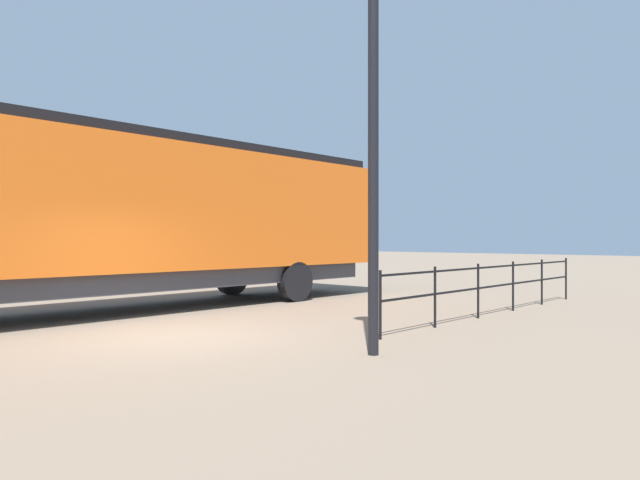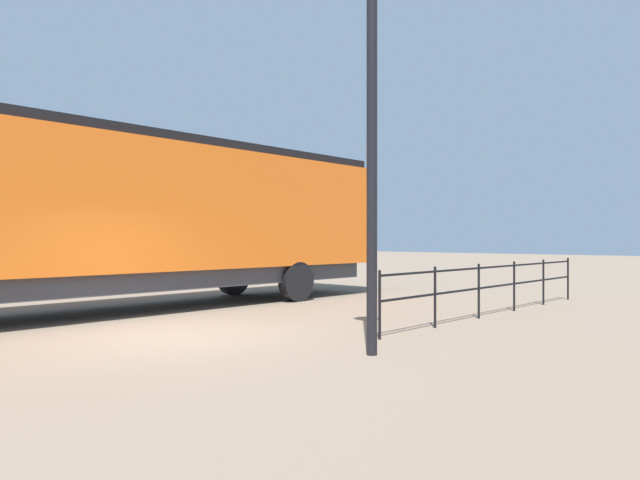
# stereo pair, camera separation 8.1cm
# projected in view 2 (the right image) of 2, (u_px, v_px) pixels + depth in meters

# --- Properties ---
(ground_plane) EXTENTS (120.00, 120.00, 0.00)m
(ground_plane) POSITION_uv_depth(u_px,v_px,m) (173.00, 337.00, 9.95)
(ground_plane) COLOR #84705B
(locomotive) EXTENTS (3.11, 18.89, 4.20)m
(locomotive) POSITION_uv_depth(u_px,v_px,m) (80.00, 211.00, 12.65)
(locomotive) COLOR orange
(locomotive) RESTS_ON ground_plane
(lamp_post) EXTENTS (0.55, 0.55, 7.06)m
(lamp_post) POSITION_uv_depth(u_px,v_px,m) (372.00, 17.00, 8.37)
(lamp_post) COLOR black
(lamp_post) RESTS_ON ground_plane
(platform_fence) EXTENTS (0.05, 8.92, 1.19)m
(platform_fence) POSITION_uv_depth(u_px,v_px,m) (497.00, 281.00, 12.88)
(platform_fence) COLOR black
(platform_fence) RESTS_ON ground_plane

